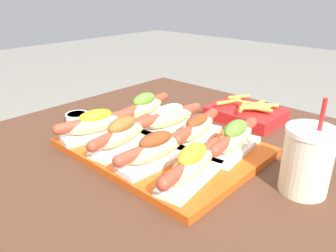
% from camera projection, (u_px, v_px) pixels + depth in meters
% --- Properties ---
extents(serving_tray, '(0.45, 0.35, 0.02)m').
position_uv_depth(serving_tray, '(162.00, 147.00, 0.80)').
color(serving_tray, '#CC4C14').
rests_on(serving_tray, patio_table).
extents(hot_dog_0, '(0.10, 0.21, 0.07)m').
position_uv_depth(hot_dog_0, '(96.00, 124.00, 0.82)').
color(hot_dog_0, white).
rests_on(hot_dog_0, serving_tray).
extents(hot_dog_1, '(0.09, 0.21, 0.08)m').
position_uv_depth(hot_dog_1, '(123.00, 134.00, 0.76)').
color(hot_dog_1, white).
rests_on(hot_dog_1, serving_tray).
extents(hot_dog_2, '(0.07, 0.22, 0.07)m').
position_uv_depth(hot_dog_2, '(156.00, 149.00, 0.69)').
color(hot_dog_2, white).
rests_on(hot_dog_2, serving_tray).
extents(hot_dog_3, '(0.09, 0.21, 0.07)m').
position_uv_depth(hot_dog_3, '(192.00, 164.00, 0.63)').
color(hot_dog_3, white).
rests_on(hot_dog_3, serving_tray).
extents(hot_dog_4, '(0.08, 0.21, 0.08)m').
position_uv_depth(hot_dog_4, '(144.00, 107.00, 0.93)').
color(hot_dog_4, white).
rests_on(hot_dog_4, serving_tray).
extents(hot_dog_5, '(0.08, 0.21, 0.07)m').
position_uv_depth(hot_dog_5, '(170.00, 118.00, 0.86)').
color(hot_dog_5, white).
rests_on(hot_dog_5, serving_tray).
extents(hot_dog_6, '(0.09, 0.21, 0.07)m').
position_uv_depth(hot_dog_6, '(197.00, 128.00, 0.80)').
color(hot_dog_6, white).
rests_on(hot_dog_6, serving_tray).
extents(hot_dog_7, '(0.08, 0.22, 0.08)m').
position_uv_depth(hot_dog_7, '(235.00, 138.00, 0.74)').
color(hot_dog_7, white).
rests_on(hot_dog_7, serving_tray).
extents(sauce_bowl, '(0.07, 0.07, 0.02)m').
position_uv_depth(sauce_bowl, '(77.00, 117.00, 0.97)').
color(sauce_bowl, white).
rests_on(sauce_bowl, patio_table).
extents(drink_cup, '(0.09, 0.09, 0.19)m').
position_uv_depth(drink_cup, '(307.00, 160.00, 0.62)').
color(drink_cup, beige).
rests_on(drink_cup, patio_table).
extents(fries_basket, '(0.21, 0.16, 0.06)m').
position_uv_depth(fries_basket, '(245.00, 113.00, 0.98)').
color(fries_basket, red).
rests_on(fries_basket, patio_table).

